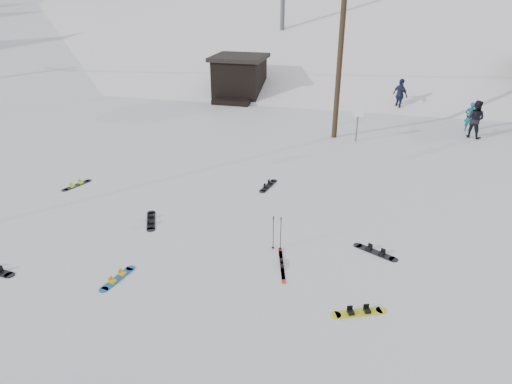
# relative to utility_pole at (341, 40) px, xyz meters

# --- Properties ---
(ground) EXTENTS (200.00, 200.00, 0.00)m
(ground) POSITION_rel_utility_pole_xyz_m (-2.00, -14.00, -4.68)
(ground) COLOR silver
(ground) RESTS_ON ground
(ski_slope) EXTENTS (60.00, 85.24, 65.97)m
(ski_slope) POSITION_rel_utility_pole_xyz_m (-2.00, 41.00, -16.68)
(ski_slope) COLOR white
(ski_slope) RESTS_ON ground
(ridge_left) EXTENTS (47.54, 95.03, 58.38)m
(ridge_left) POSITION_rel_utility_pole_xyz_m (-38.00, 34.00, -15.68)
(ridge_left) COLOR silver
(ridge_left) RESTS_ON ground
(treeline_left) EXTENTS (20.00, 64.00, 10.00)m
(treeline_left) POSITION_rel_utility_pole_xyz_m (-36.00, 26.00, -4.68)
(treeline_left) COLOR black
(treeline_left) RESTS_ON ground
(treeline_crest) EXTENTS (50.00, 6.00, 10.00)m
(treeline_crest) POSITION_rel_utility_pole_xyz_m (-2.00, 72.00, -4.68)
(treeline_crest) COLOR black
(treeline_crest) RESTS_ON ski_slope
(utility_pole) EXTENTS (2.00, 0.26, 9.00)m
(utility_pole) POSITION_rel_utility_pole_xyz_m (0.00, 0.00, 0.00)
(utility_pole) COLOR #3A2819
(utility_pole) RESTS_ON ground
(trail_sign) EXTENTS (0.50, 0.09, 1.85)m
(trail_sign) POSITION_rel_utility_pole_xyz_m (1.10, -0.42, -3.41)
(trail_sign) COLOR #595B60
(trail_sign) RESTS_ON ground
(lift_hut) EXTENTS (3.40, 4.10, 2.75)m
(lift_hut) POSITION_rel_utility_pole_xyz_m (-7.00, 6.94, -3.32)
(lift_hut) COLOR black
(lift_hut) RESTS_ON ground
(hero_snowboard) EXTENTS (0.44, 1.28, 0.09)m
(hero_snowboard) POSITION_rel_utility_pole_xyz_m (-4.37, -13.56, -4.66)
(hero_snowboard) COLOR #1A5DAF
(hero_snowboard) RESTS_ON ground
(hero_skis) EXTENTS (0.55, 1.68, 0.09)m
(hero_skis) POSITION_rel_utility_pole_xyz_m (-0.27, -11.84, -4.66)
(hero_skis) COLOR #AD2511
(hero_skis) RESTS_ON ground
(ski_poles) EXTENTS (0.30, 0.08, 1.09)m
(ski_poles) POSITION_rel_utility_pole_xyz_m (-0.58, -11.08, -4.12)
(ski_poles) COLOR black
(ski_poles) RESTS_ON ground
(board_scatter_b) EXTENTS (0.79, 1.35, 0.10)m
(board_scatter_b) POSITION_rel_utility_pole_xyz_m (-4.95, -10.41, -4.65)
(board_scatter_b) COLOR black
(board_scatter_b) RESTS_ON ground
(board_scatter_c) EXTENTS (0.60, 1.26, 0.09)m
(board_scatter_c) POSITION_rel_utility_pole_xyz_m (-9.02, -8.51, -4.66)
(board_scatter_c) COLOR black
(board_scatter_c) RESTS_ON ground
(board_scatter_d) EXTENTS (1.28, 0.78, 0.10)m
(board_scatter_d) POSITION_rel_utility_pole_xyz_m (2.23, -10.54, -4.66)
(board_scatter_d) COLOR black
(board_scatter_d) RESTS_ON ground
(board_scatter_e) EXTENTS (1.30, 0.70, 0.10)m
(board_scatter_e) POSITION_rel_utility_pole_xyz_m (1.90, -13.36, -4.66)
(board_scatter_e) COLOR yellow
(board_scatter_e) RESTS_ON ground
(board_scatter_f) EXTENTS (0.46, 1.35, 0.10)m
(board_scatter_f) POSITION_rel_utility_pole_xyz_m (-1.84, -6.73, -4.66)
(board_scatter_f) COLOR black
(board_scatter_f) RESTS_ON ground
(skier_teal) EXTENTS (0.57, 0.39, 1.51)m
(skier_teal) POSITION_rel_utility_pole_xyz_m (6.70, 2.82, -3.93)
(skier_teal) COLOR #0B5E73
(skier_teal) RESTS_ON ground
(skier_dark) EXTENTS (1.14, 1.06, 1.88)m
(skier_dark) POSITION_rel_utility_pole_xyz_m (6.71, 1.70, -3.74)
(skier_dark) COLOR black
(skier_dark) RESTS_ON ground
(skier_navy) EXTENTS (1.10, 1.17, 1.94)m
(skier_navy) POSITION_rel_utility_pole_xyz_m (3.26, 6.00, -3.71)
(skier_navy) COLOR #18223E
(skier_navy) RESTS_ON ground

